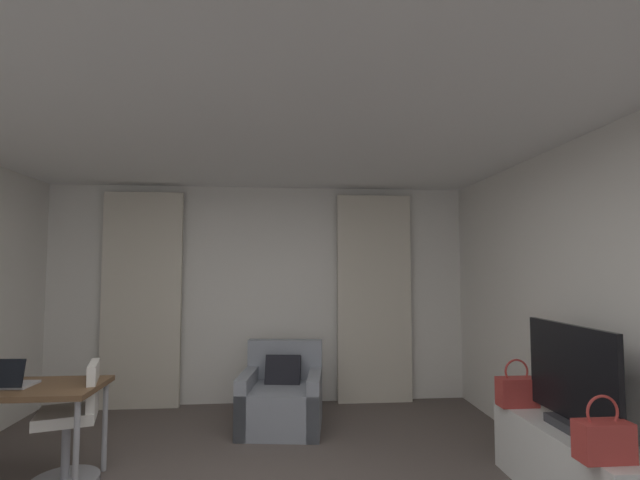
{
  "coord_description": "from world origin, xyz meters",
  "views": [
    {
      "loc": [
        0.26,
        -2.46,
        1.6
      ],
      "look_at": [
        0.59,
        1.51,
        1.86
      ],
      "focal_mm": 24.96,
      "sensor_mm": 36.0,
      "label": 1
    }
  ],
  "objects_px": {
    "desk": "(12,396)",
    "laptop": "(7,381)",
    "desk_chair": "(72,429)",
    "handbag_secondary": "(604,439)",
    "handbag_primary": "(517,391)",
    "tv_console": "(573,468)",
    "tv_flatscreen": "(571,380)",
    "armchair": "(282,399)"
  },
  "relations": [
    {
      "from": "desk",
      "to": "laptop",
      "type": "distance_m",
      "value": 0.12
    },
    {
      "from": "desk_chair",
      "to": "handbag_secondary",
      "type": "xyz_separation_m",
      "value": [
        3.39,
        -1.13,
        0.24
      ]
    },
    {
      "from": "desk",
      "to": "handbag_secondary",
      "type": "height_order",
      "value": "handbag_secondary"
    },
    {
      "from": "handbag_primary",
      "to": "handbag_secondary",
      "type": "relative_size",
      "value": 1.0
    },
    {
      "from": "tv_console",
      "to": "desk_chair",
      "type": "bearing_deg",
      "value": 169.84
    },
    {
      "from": "tv_flatscreen",
      "to": "desk",
      "type": "bearing_deg",
      "value": 171.43
    },
    {
      "from": "tv_flatscreen",
      "to": "handbag_secondary",
      "type": "height_order",
      "value": "tv_flatscreen"
    },
    {
      "from": "armchair",
      "to": "handbag_primary",
      "type": "relative_size",
      "value": 2.4
    },
    {
      "from": "armchair",
      "to": "desk",
      "type": "distance_m",
      "value": 2.29
    },
    {
      "from": "tv_console",
      "to": "handbag_secondary",
      "type": "distance_m",
      "value": 0.64
    },
    {
      "from": "laptop",
      "to": "tv_console",
      "type": "bearing_deg",
      "value": -7.87
    },
    {
      "from": "desk",
      "to": "handbag_primary",
      "type": "height_order",
      "value": "handbag_primary"
    },
    {
      "from": "desk",
      "to": "tv_console",
      "type": "distance_m",
      "value": 4.01
    },
    {
      "from": "desk",
      "to": "handbag_secondary",
      "type": "relative_size",
      "value": 3.38
    },
    {
      "from": "tv_console",
      "to": "tv_flatscreen",
      "type": "relative_size",
      "value": 1.46
    },
    {
      "from": "tv_flatscreen",
      "to": "handbag_secondary",
      "type": "bearing_deg",
      "value": -106.84
    },
    {
      "from": "desk",
      "to": "desk_chair",
      "type": "xyz_separation_m",
      "value": [
        0.41,
        0.06,
        -0.27
      ]
    },
    {
      "from": "armchair",
      "to": "laptop",
      "type": "height_order",
      "value": "laptop"
    },
    {
      "from": "handbag_primary",
      "to": "tv_flatscreen",
      "type": "bearing_deg",
      "value": -78.33
    },
    {
      "from": "armchair",
      "to": "handbag_secondary",
      "type": "xyz_separation_m",
      "value": [
        1.82,
        -2.17,
        0.35
      ]
    },
    {
      "from": "tv_flatscreen",
      "to": "handbag_secondary",
      "type": "distance_m",
      "value": 0.55
    },
    {
      "from": "desk",
      "to": "desk_chair",
      "type": "bearing_deg",
      "value": 7.77
    },
    {
      "from": "armchair",
      "to": "tv_console",
      "type": "relative_size",
      "value": 0.66
    },
    {
      "from": "tv_console",
      "to": "desk",
      "type": "bearing_deg",
      "value": 171.67
    },
    {
      "from": "armchair",
      "to": "laptop",
      "type": "bearing_deg",
      "value": -150.83
    },
    {
      "from": "desk_chair",
      "to": "tv_flatscreen",
      "type": "height_order",
      "value": "tv_flatscreen"
    },
    {
      "from": "desk_chair",
      "to": "laptop",
      "type": "xyz_separation_m",
      "value": [
        -0.43,
        -0.09,
        0.39
      ]
    },
    {
      "from": "desk_chair",
      "to": "laptop",
      "type": "distance_m",
      "value": 0.59
    },
    {
      "from": "tv_console",
      "to": "handbag_primary",
      "type": "relative_size",
      "value": 3.64
    },
    {
      "from": "tv_flatscreen",
      "to": "handbag_primary",
      "type": "height_order",
      "value": "tv_flatscreen"
    },
    {
      "from": "tv_console",
      "to": "handbag_secondary",
      "type": "relative_size",
      "value": 3.64
    },
    {
      "from": "desk_chair",
      "to": "desk",
      "type": "bearing_deg",
      "value": -172.23
    },
    {
      "from": "desk_chair",
      "to": "handbag_primary",
      "type": "bearing_deg",
      "value": -2.17
    },
    {
      "from": "armchair",
      "to": "tv_console",
      "type": "xyz_separation_m",
      "value": [
        1.96,
        -1.67,
        -0.03
      ]
    },
    {
      "from": "desk",
      "to": "tv_flatscreen",
      "type": "height_order",
      "value": "tv_flatscreen"
    },
    {
      "from": "handbag_primary",
      "to": "desk",
      "type": "bearing_deg",
      "value": 178.89
    },
    {
      "from": "desk",
      "to": "handbag_secondary",
      "type": "bearing_deg",
      "value": -15.87
    },
    {
      "from": "laptop",
      "to": "handbag_secondary",
      "type": "relative_size",
      "value": 0.9
    },
    {
      "from": "desk_chair",
      "to": "handbag_primary",
      "type": "distance_m",
      "value": 3.44
    },
    {
      "from": "desk_chair",
      "to": "tv_console",
      "type": "xyz_separation_m",
      "value": [
        3.54,
        -0.63,
        -0.14
      ]
    },
    {
      "from": "handbag_secondary",
      "to": "tv_flatscreen",
      "type": "bearing_deg",
      "value": 73.16
    },
    {
      "from": "tv_console",
      "to": "handbag_secondary",
      "type": "xyz_separation_m",
      "value": [
        -0.15,
        -0.5,
        0.38
      ]
    }
  ]
}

